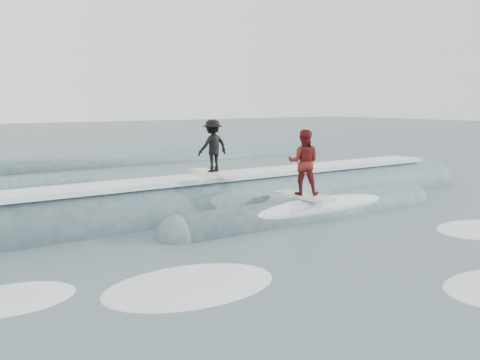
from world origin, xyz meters
TOP-DOWN VIEW (x-y plane):
  - ground at (0.00, 0.00)m, footprint 160.00×160.00m
  - breaking_wave at (0.32, 4.67)m, footprint 22.40×3.87m
  - surfer_black at (-0.31, 5.05)m, footprint 1.07×2.01m
  - surfer_red at (1.40, 2.85)m, footprint 1.16×2.04m
  - whitewater at (0.66, -1.53)m, footprint 16.20×6.37m
  - far_swells at (-1.83, 17.65)m, footprint 39.37×8.65m

SIDE VIEW (x-z plane):
  - ground at x=0.00m, z-range 0.00..0.00m
  - whitewater at x=0.66m, z-range -0.05..0.05m
  - far_swells at x=-1.83m, z-range -0.40..0.40m
  - breaking_wave at x=0.32m, z-range -1.05..1.14m
  - surfer_red at x=1.40m, z-range 0.57..2.56m
  - surfer_black at x=-0.31m, z-range 1.13..2.81m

